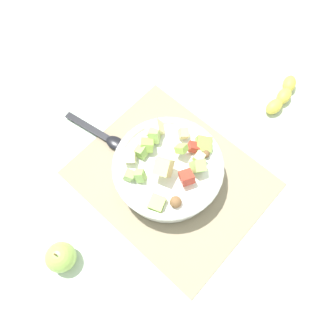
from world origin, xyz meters
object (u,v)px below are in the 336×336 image
at_px(salad_bowl, 168,169).
at_px(whole_apple, 61,257).
at_px(serving_spoon, 105,137).
at_px(banana_whole, 283,95).

relative_size(salad_bowl, whole_apple, 3.34).
distance_m(serving_spoon, whole_apple, 0.32).
xyz_separation_m(whole_apple, banana_whole, (-0.12, -0.71, -0.02)).
bearing_deg(whole_apple, salad_bowl, -96.88).
height_order(salad_bowl, whole_apple, salad_bowl).
relative_size(serving_spoon, whole_apple, 2.43).
distance_m(salad_bowl, whole_apple, 0.32).
bearing_deg(banana_whole, whole_apple, 80.57).
relative_size(serving_spoon, banana_whole, 1.28).
bearing_deg(salad_bowl, whole_apple, 83.12).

